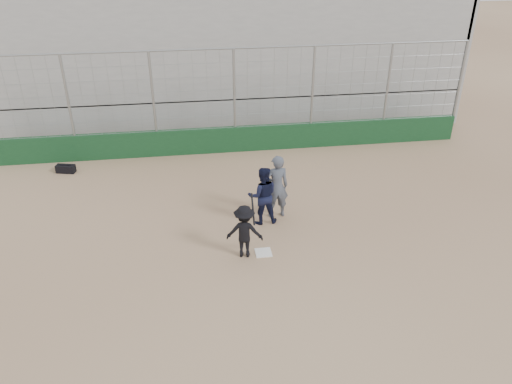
{
  "coord_description": "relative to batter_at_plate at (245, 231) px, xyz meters",
  "views": [
    {
      "loc": [
        -1.82,
        -11.06,
        7.99
      ],
      "look_at": [
        0.0,
        1.4,
        1.15
      ],
      "focal_mm": 35.0,
      "sensor_mm": 36.0,
      "label": 1
    }
  ],
  "objects": [
    {
      "name": "umpire",
      "position": [
        1.21,
        1.91,
        0.15
      ],
      "size": [
        0.78,
        0.56,
        1.82
      ],
      "primitive_type": "imported",
      "rotation": [
        0.0,
        0.0,
        3.24
      ],
      "color": "#464D59",
      "rests_on": "ground"
    },
    {
      "name": "equipment_bag",
      "position": [
        -5.77,
        5.98,
        -0.62
      ],
      "size": [
        0.71,
        0.44,
        0.32
      ],
      "color": "black",
      "rests_on": "ground"
    },
    {
      "name": "home_plate",
      "position": [
        0.52,
        0.02,
        -0.75
      ],
      "size": [
        0.44,
        0.44,
        0.02
      ],
      "primitive_type": "cube",
      "color": "white",
      "rests_on": "ground"
    },
    {
      "name": "catcher_crouched",
      "position": [
        0.73,
        1.57,
        -0.14
      ],
      "size": [
        0.91,
        0.72,
        1.23
      ],
      "color": "black",
      "rests_on": "ground"
    },
    {
      "name": "backstop",
      "position": [
        0.52,
        7.02,
        0.2
      ],
      "size": [
        18.1,
        0.25,
        4.04
      ],
      "color": "#11371B",
      "rests_on": "ground"
    },
    {
      "name": "ground",
      "position": [
        0.52,
        0.02,
        -0.76
      ],
      "size": [
        90.0,
        90.0,
        0.0
      ],
      "primitive_type": "plane",
      "color": "#836247",
      "rests_on": "ground"
    },
    {
      "name": "bleachers",
      "position": [
        0.52,
        11.97,
        2.16
      ],
      "size": [
        20.25,
        6.7,
        6.98
      ],
      "color": "gray",
      "rests_on": "ground"
    },
    {
      "name": "batter_at_plate",
      "position": [
        0.0,
        0.0,
        0.0
      ],
      "size": [
        1.08,
        0.81,
        1.7
      ],
      "color": "black",
      "rests_on": "ground"
    }
  ]
}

